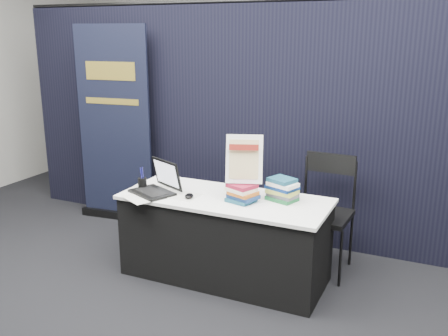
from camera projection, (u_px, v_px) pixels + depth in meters
floor at (196, 305)px, 4.02m from camera, size 8.00×8.00×0.00m
wall_back at (326, 59)px, 7.06m from camera, size 8.00×0.02×3.50m
drape_partition at (268, 126)px, 5.10m from camera, size 6.00×0.08×2.40m
display_table at (225, 237)px, 4.40m from camera, size 1.80×0.75×0.75m
laptop at (155, 185)px, 4.42m from camera, size 0.46×0.44×0.29m
mouse at (189, 196)px, 4.27m from camera, size 0.11×0.14×0.04m
brochure_left at (148, 189)px, 4.53m from camera, size 0.35×0.27×0.00m
brochure_mid at (140, 198)px, 4.27m from camera, size 0.36×0.32×0.00m
brochure_right at (180, 195)px, 4.34m from camera, size 0.33×0.24×0.00m
pen_cup at (142, 183)px, 4.51m from camera, size 0.10×0.10×0.10m
book_stack_tall at (242, 193)px, 4.17m from camera, size 0.27×0.24×0.16m
book_stack_short at (283, 189)px, 4.19m from camera, size 0.27×0.23×0.19m
info_sign at (244, 160)px, 4.13m from camera, size 0.33×0.21×0.42m
pullup_banner at (115, 137)px, 5.64m from camera, size 0.94×0.19×2.21m
stacking_chair at (324, 209)px, 4.49m from camera, size 0.50×0.50×1.06m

